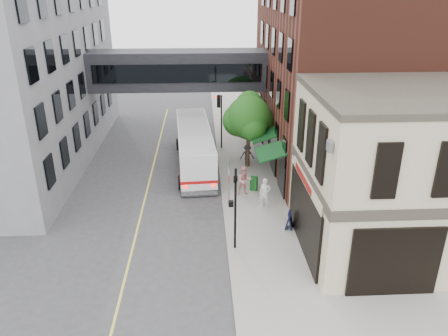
{
  "coord_description": "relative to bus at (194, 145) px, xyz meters",
  "views": [
    {
      "loc": [
        -1.18,
        -17.35,
        12.96
      ],
      "look_at": [
        -0.02,
        4.88,
        3.47
      ],
      "focal_mm": 35.0,
      "sensor_mm": 36.0,
      "label": 1
    }
  ],
  "objects": [
    {
      "name": "pedestrian_a",
      "position": [
        4.37,
        -7.19,
        -0.58
      ],
      "size": [
        0.78,
        0.62,
        1.87
      ],
      "primitive_type": "imported",
      "rotation": [
        0.0,
        0.0,
        -0.28
      ],
      "color": "silver",
      "rests_on": "sidewalk_main"
    },
    {
      "name": "sandwich_board",
      "position": [
        5.4,
        -9.81,
        -0.99
      ],
      "size": [
        0.54,
        0.67,
        1.05
      ],
      "primitive_type": "cube",
      "rotation": [
        0.0,
        0.0,
        -0.31
      ],
      "color": "black",
      "rests_on": "sidewalk_main"
    },
    {
      "name": "skyway_bridge",
      "position": [
        -1.2,
        4.38,
        4.83
      ],
      "size": [
        14.0,
        3.18,
        3.0
      ],
      "color": "black",
      "rests_on": "ground"
    },
    {
      "name": "traffic_signal_near",
      "position": [
        2.17,
        -11.62,
        1.32
      ],
      "size": [
        0.44,
        0.22,
        4.6
      ],
      "color": "black",
      "rests_on": "sidewalk_main"
    },
    {
      "name": "ground",
      "position": [
        1.8,
        -13.62,
        -1.67
      ],
      "size": [
        120.0,
        120.0,
        0.0
      ],
      "primitive_type": "plane",
      "color": "#38383A",
      "rests_on": "ground"
    },
    {
      "name": "pedestrian_b",
      "position": [
        3.28,
        -5.38,
        -0.54
      ],
      "size": [
        1.03,
        0.85,
        1.95
      ],
      "primitive_type": "imported",
      "rotation": [
        0.0,
        0.0,
        0.13
      ],
      "color": "pink",
      "rests_on": "sidewalk_main"
    },
    {
      "name": "street_sign_pole",
      "position": [
        2.19,
        -6.62,
        0.27
      ],
      "size": [
        0.08,
        0.75,
        3.0
      ],
      "color": "gray",
      "rests_on": "sidewalk_main"
    },
    {
      "name": "traffic_signal_far",
      "position": [
        2.06,
        3.38,
        1.67
      ],
      "size": [
        0.53,
        0.28,
        4.5
      ],
      "color": "black",
      "rests_on": "sidewalk_main"
    },
    {
      "name": "corner_building",
      "position": [
        10.77,
        -11.62,
        2.55
      ],
      "size": [
        10.19,
        8.12,
        8.45
      ],
      "color": "beige",
      "rests_on": "ground"
    },
    {
      "name": "bus",
      "position": [
        0.0,
        0.0,
        0.0
      ],
      "size": [
        3.24,
        11.19,
        2.97
      ],
      "color": "white",
      "rests_on": "ground"
    },
    {
      "name": "newspaper_box",
      "position": [
        3.98,
        -4.75,
        -1.06
      ],
      "size": [
        0.57,
        0.54,
        0.91
      ],
      "primitive_type": "cube",
      "rotation": [
        0.0,
        0.0,
        -0.35
      ],
      "color": "#125019",
      "rests_on": "sidewalk_main"
    },
    {
      "name": "street_tree",
      "position": [
        3.99,
        -0.4,
        2.24
      ],
      "size": [
        3.8,
        3.2,
        5.6
      ],
      "color": "#382619",
      "rests_on": "sidewalk_main"
    },
    {
      "name": "brick_building",
      "position": [
        11.78,
        1.38,
        5.32
      ],
      "size": [
        13.76,
        18.0,
        14.0
      ],
      "color": "#502419",
      "rests_on": "ground"
    },
    {
      "name": "lane_marking",
      "position": [
        -3.2,
        -3.62,
        -1.66
      ],
      "size": [
        0.12,
        40.0,
        0.01
      ],
      "primitive_type": "cube",
      "color": "#D8CC4C",
      "rests_on": "ground"
    },
    {
      "name": "pedestrian_c",
      "position": [
        3.95,
        -0.54,
        -0.7
      ],
      "size": [
        1.06,
        0.61,
        1.64
      ],
      "primitive_type": "imported",
      "rotation": [
        0.0,
        0.0,
        -0.0
      ],
      "color": "#222129",
      "rests_on": "sidewalk_main"
    },
    {
      "name": "sidewalk_main",
      "position": [
        3.8,
        0.38,
        -1.59
      ],
      "size": [
        4.0,
        60.0,
        0.15
      ],
      "primitive_type": "cube",
      "color": "gray",
      "rests_on": "ground"
    }
  ]
}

